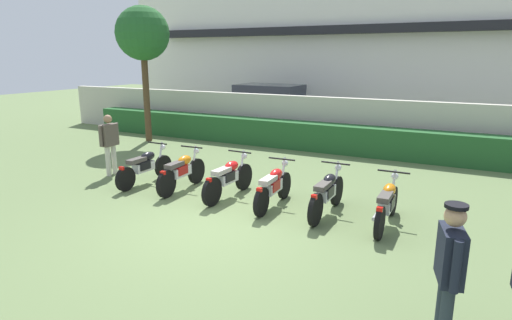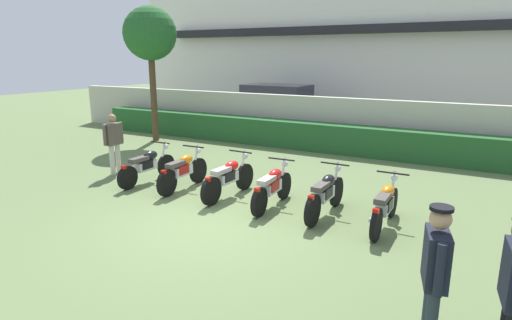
{
  "view_description": "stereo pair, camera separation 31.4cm",
  "coord_description": "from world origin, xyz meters",
  "views": [
    {
      "loc": [
        4.14,
        -6.22,
        3.08
      ],
      "look_at": [
        0.0,
        1.83,
        0.86
      ],
      "focal_mm": 29.82,
      "sensor_mm": 36.0,
      "label": 1
    },
    {
      "loc": [
        4.42,
        -6.07,
        3.08
      ],
      "look_at": [
        0.0,
        1.83,
        0.86
      ],
      "focal_mm": 29.82,
      "sensor_mm": 36.0,
      "label": 2
    }
  ],
  "objects": [
    {
      "name": "compound_wall",
      "position": [
        0.0,
        7.76,
        0.86
      ],
      "size": [
        24.39,
        0.3,
        1.72
      ],
      "primitive_type": "cube",
      "color": "#BCB7A8",
      "rests_on": "ground"
    },
    {
      "name": "motorcycle_in_row_4",
      "position": [
        1.74,
        1.51,
        0.45
      ],
      "size": [
        0.6,
        1.91,
        0.97
      ],
      "rotation": [
        0.0,
        0.0,
        1.56
      ],
      "color": "black",
      "rests_on": "ground"
    },
    {
      "name": "motorcycle_in_row_2",
      "position": [
        -0.54,
        1.53,
        0.45
      ],
      "size": [
        0.6,
        1.92,
        0.97
      ],
      "rotation": [
        0.0,
        0.0,
        1.53
      ],
      "color": "black",
      "rests_on": "ground"
    },
    {
      "name": "inspector_person",
      "position": [
        -4.24,
        1.7,
        0.94
      ],
      "size": [
        0.22,
        0.65,
        1.6
      ],
      "color": "beige",
      "rests_on": "ground"
    },
    {
      "name": "motorcycle_in_row_0",
      "position": [
        -2.91,
        1.5,
        0.44
      ],
      "size": [
        0.6,
        1.93,
        0.95
      ],
      "rotation": [
        0.0,
        0.0,
        1.56
      ],
      "color": "black",
      "rests_on": "ground"
    },
    {
      "name": "motorcycle_in_row_1",
      "position": [
        -1.78,
        1.49,
        0.45
      ],
      "size": [
        0.6,
        1.84,
        0.97
      ],
      "rotation": [
        0.0,
        0.0,
        1.6
      ],
      "color": "black",
      "rests_on": "ground"
    },
    {
      "name": "ground",
      "position": [
        0.0,
        0.0,
        0.0
      ],
      "size": [
        60.0,
        60.0,
        0.0
      ],
      "primitive_type": "plane",
      "color": "#607547"
    },
    {
      "name": "parked_car",
      "position": [
        -3.55,
        10.23,
        0.94
      ],
      "size": [
        4.56,
        2.21,
        1.89
      ],
      "rotation": [
        0.0,
        0.0,
        -0.04
      ],
      "color": "navy",
      "rests_on": "ground"
    },
    {
      "name": "hedge_row",
      "position": [
        0.0,
        7.06,
        0.46
      ],
      "size": [
        19.52,
        0.7,
        0.92
      ],
      "primitive_type": "cube",
      "color": "#235628",
      "rests_on": "ground"
    },
    {
      "name": "building",
      "position": [
        0.0,
        15.7,
        3.94
      ],
      "size": [
        25.68,
        6.5,
        7.89
      ],
      "color": "white",
      "rests_on": "ground"
    },
    {
      "name": "motorcycle_in_row_5",
      "position": [
        2.9,
        1.45,
        0.44
      ],
      "size": [
        0.6,
        1.87,
        0.95
      ],
      "rotation": [
        0.0,
        0.0,
        1.57
      ],
      "color": "black",
      "rests_on": "ground"
    },
    {
      "name": "tree_near_inspector",
      "position": [
        -6.5,
        5.76,
        3.79
      ],
      "size": [
        1.88,
        1.88,
        4.79
      ],
      "color": "#4C3823",
      "rests_on": "ground"
    },
    {
      "name": "officer_0",
      "position": [
        4.09,
        -1.75,
        0.97
      ],
      "size": [
        0.32,
        0.65,
        1.65
      ],
      "rotation": [
        0.0,
        0.0,
        3.37
      ],
      "color": "#28333D",
      "rests_on": "ground"
    },
    {
      "name": "motorcycle_in_row_3",
      "position": [
        0.61,
        1.43,
        0.44
      ],
      "size": [
        0.6,
        1.81,
        0.95
      ],
      "rotation": [
        0.0,
        0.0,
        1.6
      ],
      "color": "black",
      "rests_on": "ground"
    }
  ]
}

